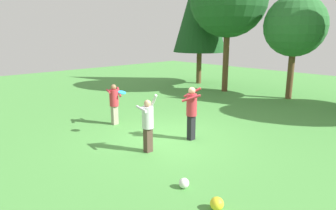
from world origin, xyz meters
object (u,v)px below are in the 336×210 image
Objects in this scene: person_bystander at (192,109)px; ball_yellow at (217,204)px; frisbee at (122,92)px; ball_white at (184,183)px; person_catcher at (114,101)px; person_thrower at (148,121)px; tree_center at (295,26)px; tree_far_left at (200,4)px.

ball_yellow is (3.10, -2.68, -0.92)m from person_bystander.
ball_white is (3.90, -1.11, -1.40)m from frisbee.
ball_white is (-1.06, 0.17, -0.02)m from ball_yellow.
person_thrower is at bearing 6.65° from person_catcher.
tree_center reaches higher than frisbee.
person_catcher reaches higher than ball_yellow.
tree_center is 6.78m from tree_far_left.
ball_white is 11.97m from tree_center.
person_catcher is at bearing -5.57° from person_thrower.
person_catcher is at bearing 163.84° from ball_yellow.
ball_white is at bearing -50.73° from tree_far_left.
person_bystander reaches higher than ball_yellow.
person_thrower is 1.12× the size of person_catcher.
ball_yellow is (3.28, -0.97, -0.80)m from person_thrower.
person_thrower is 0.99× the size of person_bystander.
tree_far_left is at bearing -45.97° from person_thrower.
frisbee is 4.29m from ball_white.
ball_white is at bearing -76.28° from tree_center.
person_thrower is 13.45m from tree_far_left.
tree_center is (-0.66, 8.57, 2.72)m from person_bystander.
person_thrower is at bearing -87.32° from tree_center.
tree_far_left is (-10.36, 11.54, 5.17)m from ball_yellow.
tree_far_left is (-6.60, 0.30, 1.54)m from tree_center.
person_catcher is 5.19× the size of frisbee.
frisbee is at bearing 165.59° from ball_yellow.
person_bystander is 0.21× the size of tree_far_left.
person_bystander is 9.01m from tree_center.
tree_far_left reaches higher than person_thrower.
frisbee is (-1.86, -1.40, 0.47)m from person_bystander.
frisbee is at bearing -62.27° from tree_far_left.
ball_yellow is at bearing -14.41° from frisbee.
tree_center is 0.63× the size of tree_far_left.
person_bystander is at bearing -50.68° from tree_far_left.
frisbee is at bearing -96.86° from tree_center.
ball_white is 15.58m from tree_far_left.
frisbee is 1.09× the size of ball_yellow.
person_catcher is 5.64× the size of ball_yellow.
ball_white is at bearing -15.85° from frisbee.
tree_far_left is (-9.30, 11.37, 5.19)m from ball_white.
ball_yellow is at bearing -48.09° from tree_far_left.
person_thrower is 3.12m from person_catcher.
person_catcher is 3.30m from person_bystander.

